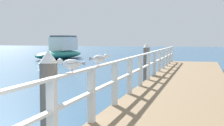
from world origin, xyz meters
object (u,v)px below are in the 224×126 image
object	(u,v)px
dock_piling_near	(49,107)
seagull_background	(99,58)
boat_1	(61,51)
dock_piling_far	(146,64)
seagull_foreground	(71,63)

from	to	relation	value
dock_piling_near	seagull_background	xyz separation A→B (m)	(0.38, 1.36, 0.70)
boat_1	seagull_background	bearing A→B (deg)	-58.29
boat_1	dock_piling_far	bearing A→B (deg)	-49.20
boat_1	dock_piling_near	bearing A→B (deg)	-60.29
boat_1	seagull_foreground	bearing A→B (deg)	-59.57
seagull_foreground	boat_1	bearing A→B (deg)	-7.17
seagull_foreground	seagull_background	size ratio (longest dim) A/B	1.02
dock_piling_far	seagull_background	xyz separation A→B (m)	(0.38, -7.64, 0.70)
dock_piling_near	boat_1	size ratio (longest dim) A/B	0.23
seagull_background	boat_1	xyz separation A→B (m)	(-11.76, 23.47, -0.85)
seagull_background	boat_1	size ratio (longest dim) A/B	0.05
seagull_foreground	seagull_background	bearing A→B (deg)	-33.01
dock_piling_near	boat_1	world-z (taller)	boat_1
dock_piling_near	seagull_background	size ratio (longest dim) A/B	4.39
dock_piling_near	seagull_foreground	world-z (taller)	dock_piling_near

